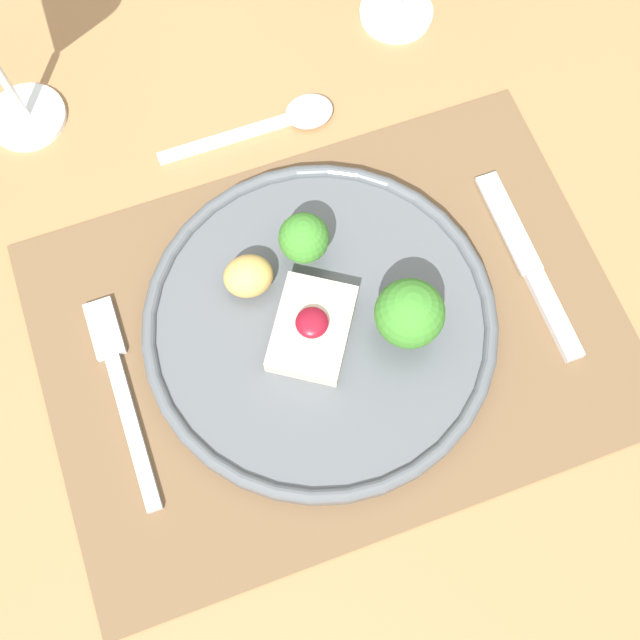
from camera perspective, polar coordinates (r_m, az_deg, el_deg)
ground_plane at (r=1.39m, az=0.42°, el=-11.06°), size 8.00×8.00×0.00m
dining_table at (r=0.72m, az=0.79°, el=-3.35°), size 1.36×1.02×0.78m
placemat at (r=0.63m, az=0.90°, el=-0.96°), size 0.48×0.34×0.00m
dinner_plate at (r=0.61m, az=0.24°, el=-0.02°), size 0.29×0.29×0.08m
fork at (r=0.63m, az=-14.97°, el=-4.82°), size 0.02×0.18×0.01m
knife at (r=0.67m, az=16.03°, el=3.24°), size 0.02×0.18×0.01m
spoon at (r=0.72m, az=-2.65°, el=15.04°), size 0.17×0.04×0.01m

